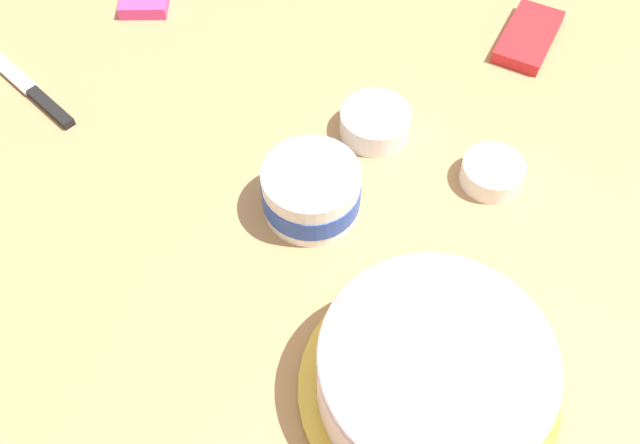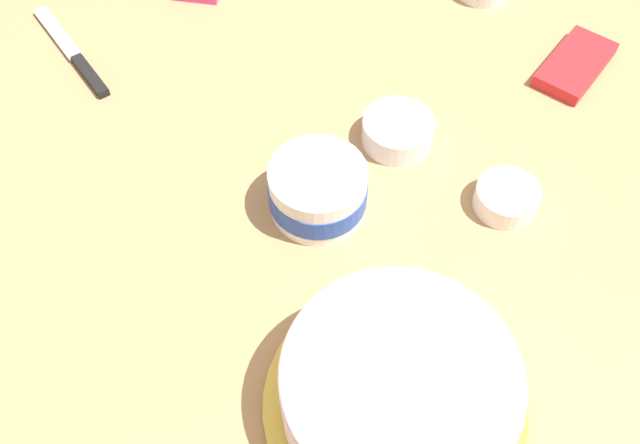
{
  "view_description": "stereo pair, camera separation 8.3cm",
  "coord_description": "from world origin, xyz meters",
  "px_view_note": "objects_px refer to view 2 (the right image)",
  "views": [
    {
      "loc": [
        -0.57,
        -0.11,
        0.72
      ],
      "look_at": [
        -0.1,
        -0.07,
        0.04
      ],
      "focal_mm": 38.56,
      "sensor_mm": 36.0,
      "label": 1
    },
    {
      "loc": [
        -0.56,
        -0.2,
        0.72
      ],
      "look_at": [
        -0.1,
        -0.07,
        0.04
      ],
      "focal_mm": 38.56,
      "sensor_mm": 36.0,
      "label": 2
    }
  ],
  "objects_px": {
    "spreading_knife": "(76,58)",
    "sprinkle_bowl_rainbow": "(507,198)",
    "sprinkle_bowl_yellow": "(398,130)",
    "frosting_tub": "(318,189)",
    "candy_box_lower": "(575,65)",
    "frosted_cake": "(398,389)"
  },
  "relations": [
    {
      "from": "sprinkle_bowl_rainbow",
      "to": "frosting_tub",
      "type": "bearing_deg",
      "value": 105.93
    },
    {
      "from": "sprinkle_bowl_yellow",
      "to": "candy_box_lower",
      "type": "bearing_deg",
      "value": -47.66
    },
    {
      "from": "sprinkle_bowl_rainbow",
      "to": "candy_box_lower",
      "type": "bearing_deg",
      "value": -14.29
    },
    {
      "from": "spreading_knife",
      "to": "sprinkle_bowl_rainbow",
      "type": "distance_m",
      "value": 0.67
    },
    {
      "from": "spreading_knife",
      "to": "sprinkle_bowl_yellow",
      "type": "distance_m",
      "value": 0.5
    },
    {
      "from": "frosting_tub",
      "to": "sprinkle_bowl_rainbow",
      "type": "bearing_deg",
      "value": -74.07
    },
    {
      "from": "frosting_tub",
      "to": "frosted_cake",
      "type": "bearing_deg",
      "value": -147.58
    },
    {
      "from": "sprinkle_bowl_yellow",
      "to": "sprinkle_bowl_rainbow",
      "type": "height_order",
      "value": "sprinkle_bowl_yellow"
    },
    {
      "from": "spreading_knife",
      "to": "sprinkle_bowl_rainbow",
      "type": "xyz_separation_m",
      "value": [
        -0.1,
        -0.66,
        0.01
      ]
    },
    {
      "from": "frosting_tub",
      "to": "sprinkle_bowl_yellow",
      "type": "height_order",
      "value": "frosting_tub"
    },
    {
      "from": "frosting_tub",
      "to": "candy_box_lower",
      "type": "relative_size",
      "value": 0.88
    },
    {
      "from": "sprinkle_bowl_yellow",
      "to": "candy_box_lower",
      "type": "height_order",
      "value": "sprinkle_bowl_yellow"
    },
    {
      "from": "sprinkle_bowl_yellow",
      "to": "candy_box_lower",
      "type": "xyz_separation_m",
      "value": [
        0.21,
        -0.23,
        -0.01
      ]
    },
    {
      "from": "sprinkle_bowl_yellow",
      "to": "frosting_tub",
      "type": "bearing_deg",
      "value": 151.58
    },
    {
      "from": "sprinkle_bowl_rainbow",
      "to": "candy_box_lower",
      "type": "relative_size",
      "value": 0.58
    },
    {
      "from": "frosted_cake",
      "to": "candy_box_lower",
      "type": "height_order",
      "value": "frosted_cake"
    },
    {
      "from": "frosting_tub",
      "to": "sprinkle_bowl_yellow",
      "type": "bearing_deg",
      "value": -28.42
    },
    {
      "from": "frosted_cake",
      "to": "sprinkle_bowl_rainbow",
      "type": "height_order",
      "value": "frosted_cake"
    },
    {
      "from": "sprinkle_bowl_rainbow",
      "to": "spreading_knife",
      "type": "bearing_deg",
      "value": 81.22
    },
    {
      "from": "frosted_cake",
      "to": "candy_box_lower",
      "type": "relative_size",
      "value": 1.98
    },
    {
      "from": "spreading_knife",
      "to": "sprinkle_bowl_yellow",
      "type": "xyz_separation_m",
      "value": [
        -0.03,
        -0.5,
        0.01
      ]
    },
    {
      "from": "spreading_knife",
      "to": "sprinkle_bowl_yellow",
      "type": "relative_size",
      "value": 2.0
    }
  ]
}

